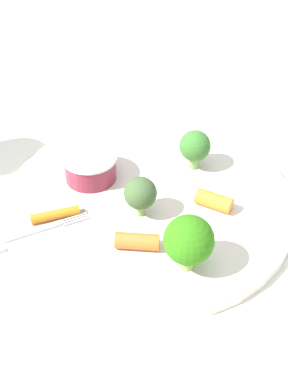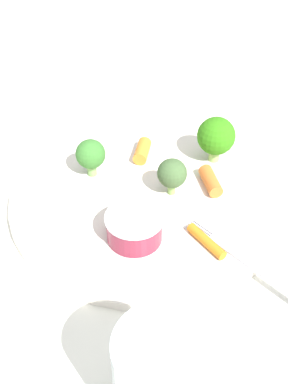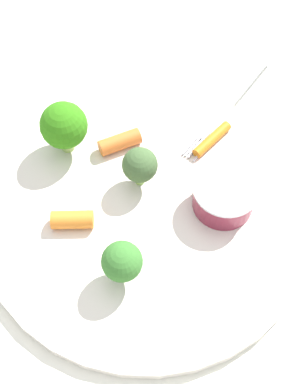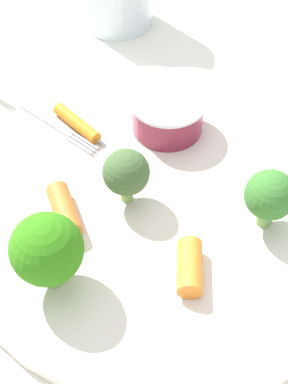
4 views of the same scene
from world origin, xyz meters
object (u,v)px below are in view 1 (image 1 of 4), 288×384
(broccoli_floret_1, at_px, (186,241))
(fork, at_px, (3,241))
(carrot_stick_2, at_px, (214,201))
(plate, at_px, (148,201))
(broccoli_floret_0, at_px, (140,194))
(broccoli_floret_2, at_px, (195,147))
(carrot_stick_1, at_px, (56,217))
(sauce_cup, at_px, (90,167))
(carrot_stick_0, at_px, (137,241))

(broccoli_floret_1, xyz_separation_m, fork, (0.16, -0.09, -0.03))
(carrot_stick_2, bearing_deg, plate, -33.04)
(broccoli_floret_0, distance_m, broccoli_floret_2, 0.10)
(broccoli_floret_0, bearing_deg, carrot_stick_1, -12.43)
(sauce_cup, relative_size, carrot_stick_1, 1.20)
(fork, bearing_deg, broccoli_floret_2, -168.08)
(carrot_stick_0, bearing_deg, fork, -22.64)
(broccoli_floret_2, distance_m, fork, 0.23)
(broccoli_floret_1, distance_m, carrot_stick_1, 0.15)
(sauce_cup, xyz_separation_m, carrot_stick_1, (0.05, 0.06, -0.01))
(broccoli_floret_0, bearing_deg, fork, -2.94)
(plate, bearing_deg, carrot_stick_1, 2.46)
(carrot_stick_1, distance_m, fork, 0.06)
(sauce_cup, distance_m, broccoli_floret_2, 0.12)
(plate, xyz_separation_m, broccoli_floret_0, (0.02, 0.02, 0.03))
(broccoli_floret_1, bearing_deg, broccoli_floret_2, -116.69)
(broccoli_floret_1, bearing_deg, carrot_stick_1, -45.54)
(carrot_stick_1, xyz_separation_m, carrot_stick_2, (-0.16, 0.03, 0.00))
(broccoli_floret_0, relative_size, broccoli_floret_1, 0.77)
(broccoli_floret_1, bearing_deg, sauce_cup, -73.40)
(fork, bearing_deg, broccoli_floret_1, 149.91)
(carrot_stick_2, bearing_deg, broccoli_floret_1, 47.59)
(broccoli_floret_0, distance_m, carrot_stick_1, 0.09)
(broccoli_floret_2, bearing_deg, fork, 11.92)
(broccoli_floret_0, height_order, broccoli_floret_2, broccoli_floret_2)
(carrot_stick_1, bearing_deg, carrot_stick_0, 136.72)
(plate, relative_size, broccoli_floret_2, 6.57)
(plate, xyz_separation_m, carrot_stick_2, (-0.06, 0.04, 0.01))
(broccoli_floret_0, bearing_deg, broccoli_floret_1, 100.18)
(carrot_stick_0, xyz_separation_m, fork, (0.12, -0.05, -0.01))
(broccoli_floret_1, bearing_deg, carrot_stick_2, -132.41)
(broccoli_floret_2, distance_m, carrot_stick_0, 0.15)
(broccoli_floret_0, relative_size, broccoli_floret_2, 0.96)
(carrot_stick_0, bearing_deg, broccoli_floret_2, -136.19)
(sauce_cup, bearing_deg, broccoli_floret_2, 169.54)
(sauce_cup, relative_size, fork, 0.33)
(broccoli_floret_2, xyz_separation_m, fork, (0.23, 0.05, -0.03))
(plate, bearing_deg, fork, 5.73)
(carrot_stick_0, bearing_deg, broccoli_floret_1, 130.46)
(plate, relative_size, carrot_stick_0, 7.36)
(plate, xyz_separation_m, broccoli_floret_1, (0.00, 0.11, 0.04))
(plate, relative_size, fork, 1.71)
(sauce_cup, height_order, broccoli_floret_2, broccoli_floret_2)
(carrot_stick_0, bearing_deg, carrot_stick_2, -163.41)
(broccoli_floret_2, relative_size, carrot_stick_0, 1.12)
(plate, height_order, broccoli_floret_0, broccoli_floret_0)
(carrot_stick_0, bearing_deg, sauce_cup, -83.33)
(broccoli_floret_2, relative_size, carrot_stick_1, 0.94)
(broccoli_floret_0, xyz_separation_m, fork, (0.14, -0.01, -0.03))
(plate, bearing_deg, carrot_stick_2, 146.96)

